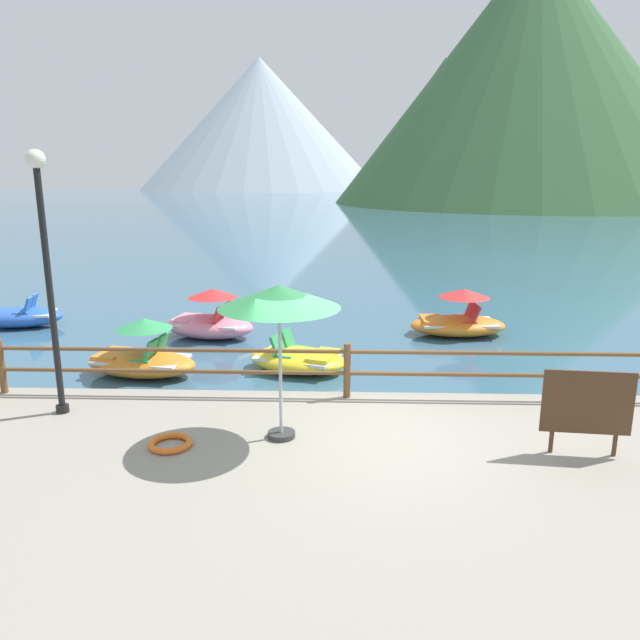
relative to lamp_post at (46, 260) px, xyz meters
name	(u,v)px	position (x,y,z in m)	size (l,w,h in m)	color
ground_plane	(343,225)	(4.55, 39.28, -2.85)	(200.00, 200.00, 0.00)	#38607A
promenade_dock	(349,536)	(4.55, -2.92, -2.65)	(28.00, 8.00, 0.40)	gray
dock_railing	(347,364)	(4.55, 0.83, -1.86)	(23.92, 0.12, 0.95)	brown
lamp_post	(46,260)	(0.00, 0.00, 0.00)	(0.28, 0.28, 4.06)	black
sign_board	(587,404)	(7.73, -1.20, -1.72)	(1.18, 0.16, 1.19)	silver
beach_umbrella	(279,299)	(3.59, -0.80, -0.40)	(1.70, 1.70, 2.24)	#B2B2B7
life_ring	(170,443)	(2.06, -1.17, -2.40)	(0.61, 0.61, 0.09)	orange
pedal_boat_0	(458,320)	(7.47, 6.43, -2.44)	(2.50, 1.45, 1.22)	orange
pedal_boat_2	(141,357)	(0.30, 2.97, -2.45)	(2.52, 1.59, 1.23)	orange
pedal_boat_3	(298,359)	(3.53, 3.41, -2.60)	(2.45, 1.96, 0.82)	yellow
pedal_boat_4	(19,316)	(-4.37, 6.86, -2.56)	(2.43, 1.48, 0.87)	blue
pedal_boat_5	(210,321)	(1.09, 5.96, -2.41)	(2.50, 1.70, 1.27)	pink
cliff_headland	(516,85)	(26.70, 74.94, 12.10)	(49.38, 49.38, 31.85)	#386038
distant_peak	(261,124)	(-14.33, 135.17, 11.58)	(55.22, 55.22, 28.85)	#9EADBC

